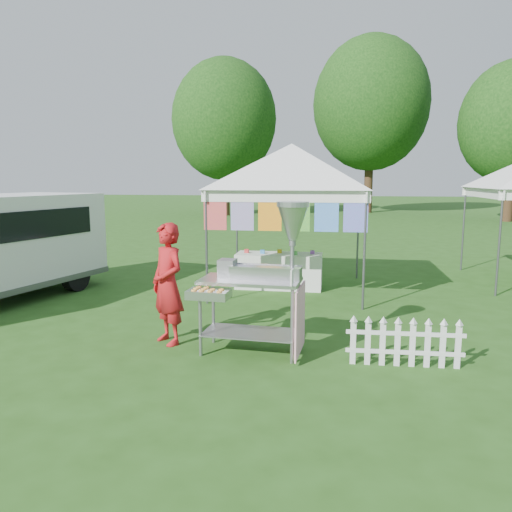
# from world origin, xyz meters

# --- Properties ---
(ground) EXTENTS (120.00, 120.00, 0.00)m
(ground) POSITION_xyz_m (0.00, 0.00, 0.00)
(ground) COLOR #274F16
(ground) RESTS_ON ground
(canopy_main) EXTENTS (4.24, 4.24, 3.45)m
(canopy_main) POSITION_xyz_m (0.00, 3.49, 2.99)
(canopy_main) COLOR #59595E
(canopy_main) RESTS_ON ground
(tree_left) EXTENTS (6.40, 6.40, 9.53)m
(tree_left) POSITION_xyz_m (-6.00, 24.00, 5.83)
(tree_left) COLOR #382014
(tree_left) RESTS_ON ground
(tree_mid) EXTENTS (7.60, 7.60, 11.52)m
(tree_mid) POSITION_xyz_m (3.00, 28.00, 7.14)
(tree_mid) COLOR #382014
(tree_mid) RESTS_ON ground
(donut_cart) EXTENTS (1.50, 0.94, 2.02)m
(donut_cart) POSITION_xyz_m (0.04, -0.42, 1.19)
(donut_cart) COLOR gray
(donut_cart) RESTS_ON ground
(vendor) EXTENTS (0.74, 0.72, 1.71)m
(vendor) POSITION_xyz_m (-1.38, -0.19, 0.85)
(vendor) COLOR #B5161A
(vendor) RESTS_ON ground
(picket_fence) EXTENTS (1.44, 0.07, 0.56)m
(picket_fence) POSITION_xyz_m (1.79, -0.59, 0.29)
(picket_fence) COLOR silver
(picket_fence) RESTS_ON ground
(display_table) EXTENTS (1.80, 0.70, 0.73)m
(display_table) POSITION_xyz_m (-0.26, 3.63, 0.37)
(display_table) COLOR white
(display_table) RESTS_ON ground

